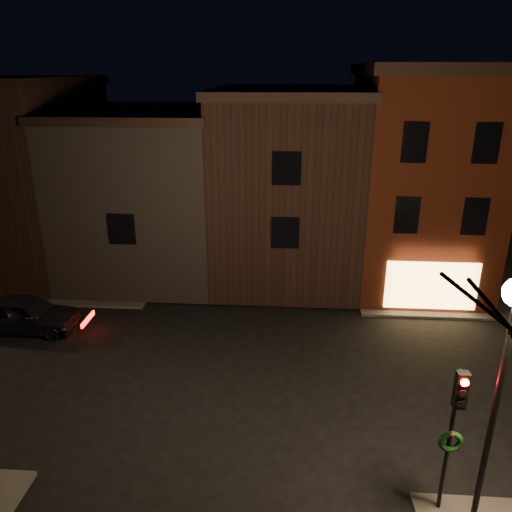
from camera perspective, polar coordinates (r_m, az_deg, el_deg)
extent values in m
plane|color=black|center=(18.48, -2.01, -13.61)|extent=(120.00, 120.00, 0.00)
cube|color=#2D2B28|center=(42.62, -26.74, 4.37)|extent=(30.00, 30.00, 0.12)
cube|color=#501C0E|center=(26.00, 18.19, 7.91)|extent=(6.00, 8.00, 10.00)
cube|color=black|center=(25.46, 19.57, 19.48)|extent=(6.50, 8.50, 0.50)
cube|color=#FFC972|center=(23.35, 19.40, -3.21)|extent=(4.00, 0.12, 2.20)
cube|color=black|center=(26.32, 3.58, 7.92)|extent=(7.00, 10.00, 9.00)
cube|color=black|center=(25.70, 3.83, 18.20)|extent=(7.30, 10.30, 0.40)
cube|color=black|center=(27.47, -11.85, 7.00)|extent=(7.50, 10.00, 8.00)
cube|color=black|center=(26.83, -12.53, 15.74)|extent=(7.80, 10.30, 0.40)
cube|color=black|center=(30.12, -25.49, 8.08)|extent=(7.00, 10.00, 9.50)
cube|color=black|center=(29.61, -27.01, 17.42)|extent=(7.30, 10.30, 0.40)
cylinder|color=black|center=(12.53, 25.30, -17.16)|extent=(0.14, 0.14, 6.00)
cylinder|color=black|center=(13.38, 21.18, -19.23)|extent=(0.10, 0.10, 4.00)
cube|color=black|center=(12.31, 22.38, -13.97)|extent=(0.28, 0.22, 0.90)
cylinder|color=#FF0C07|center=(12.07, 22.74, -13.18)|extent=(0.18, 0.06, 0.18)
cylinder|color=black|center=(12.22, 22.55, -14.28)|extent=(0.18, 0.06, 0.18)
cylinder|color=black|center=(12.37, 22.37, -15.35)|extent=(0.18, 0.06, 0.18)
torus|color=#0C380F|center=(13.25, 21.34, -19.14)|extent=(0.58, 0.14, 0.58)
sphere|color=#990C0C|center=(13.10, 21.50, -18.45)|extent=(0.12, 0.12, 0.12)
imported|color=black|center=(23.16, -24.86, -6.00)|extent=(4.48, 1.81, 1.53)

